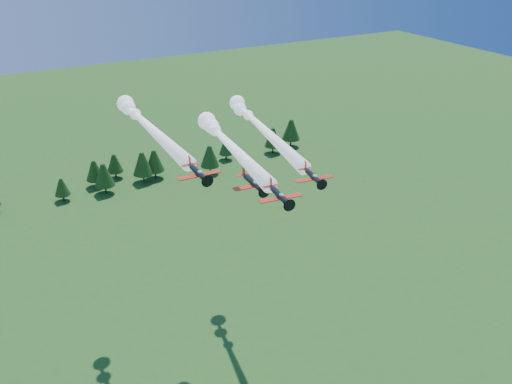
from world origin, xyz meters
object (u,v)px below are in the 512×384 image
plane_lead (227,142)px  plane_slot (253,183)px  plane_right (259,125)px  plane_left (146,124)px

plane_lead → plane_slot: (1.13, -8.33, -5.28)m
plane_lead → plane_right: bearing=48.6°
plane_left → plane_slot: plane_left is taller
plane_lead → plane_left: plane_left is taller
plane_right → plane_lead: bearing=-128.6°
plane_lead → plane_slot: 9.93m
plane_lead → plane_slot: plane_lead is taller
plane_lead → plane_right: (13.50, 11.95, -2.64)m
plane_lead → plane_left: 17.43m
plane_left → plane_slot: (11.95, -21.95, -6.42)m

